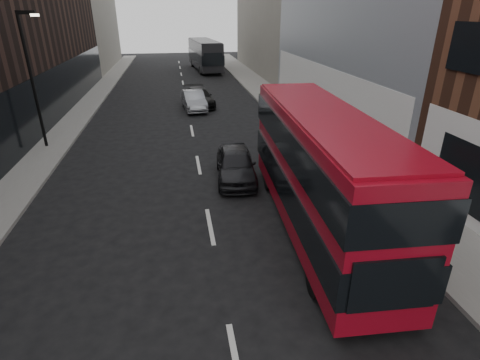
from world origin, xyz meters
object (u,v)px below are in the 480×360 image
grey_bus (205,54)px  car_b (194,100)px  red_bus (320,168)px  car_c (199,97)px  car_a (236,164)px  street_lamp (32,72)px

grey_bus → car_b: 21.49m
red_bus → grey_bus: (-0.46, 39.75, -0.37)m
grey_bus → car_c: size_ratio=2.42×
car_a → car_c: 14.94m
grey_bus → car_c: (-2.25, -20.04, -1.29)m
red_bus → car_a: 5.46m
grey_bus → street_lamp: bearing=-116.4°
street_lamp → red_bus: bearing=-42.2°
car_a → car_b: 13.74m
red_bus → car_c: red_bus is taller
street_lamp → car_b: size_ratio=1.59×
car_b → car_c: (0.48, 1.23, -0.02)m
grey_bus → car_a: bearing=-97.5°
street_lamp → car_c: 13.28m
car_a → car_b: (-1.09, 13.70, -0.01)m
car_a → car_c: bearing=97.6°
car_c → car_b: bearing=-118.4°
red_bus → car_a: size_ratio=2.47×
red_bus → car_b: size_ratio=2.42×
street_lamp → red_bus: street_lamp is taller
red_bus → grey_bus: 39.75m
car_a → car_c: size_ratio=0.89×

